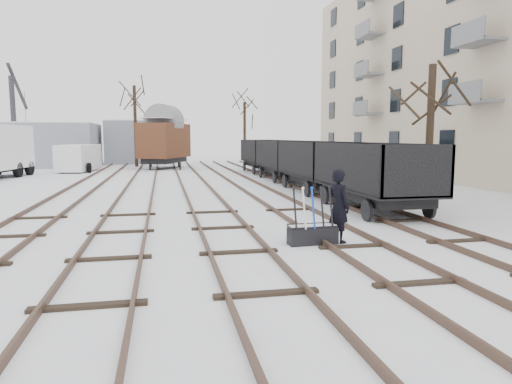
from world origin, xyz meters
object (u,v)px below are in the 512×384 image
(panel_van, at_px, (79,158))
(worker, at_px, (339,206))
(freight_wagon_a, at_px, (372,185))
(crane, at_px, (16,141))
(ground_frame, at_px, (313,233))
(box_van_wagon, at_px, (164,140))

(panel_van, bearing_deg, worker, -57.90)
(freight_wagon_a, bearing_deg, panel_van, 122.03)
(worker, distance_m, freight_wagon_a, 5.65)
(panel_van, xyz_separation_m, crane, (-6.38, 6.12, 1.30))
(ground_frame, bearing_deg, worker, 4.11)
(ground_frame, relative_size, crane, 0.16)
(box_van_wagon, distance_m, crane, 13.72)
(worker, distance_m, box_van_wagon, 30.39)
(ground_frame, distance_m, crane, 37.87)
(worker, relative_size, panel_van, 0.37)
(panel_van, bearing_deg, crane, 146.28)
(panel_van, height_order, crane, crane)
(box_van_wagon, bearing_deg, panel_van, -136.92)
(ground_frame, xyz_separation_m, crane, (-16.81, 33.87, 2.14))
(freight_wagon_a, bearing_deg, crane, 125.50)
(worker, bearing_deg, ground_frame, 79.08)
(freight_wagon_a, xyz_separation_m, panel_van, (-14.39, 23.00, 0.15))
(worker, height_order, crane, crane)
(box_van_wagon, relative_size, panel_van, 1.24)
(worker, relative_size, freight_wagon_a, 0.31)
(freight_wagon_a, relative_size, crane, 0.68)
(ground_frame, height_order, panel_van, panel_van)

